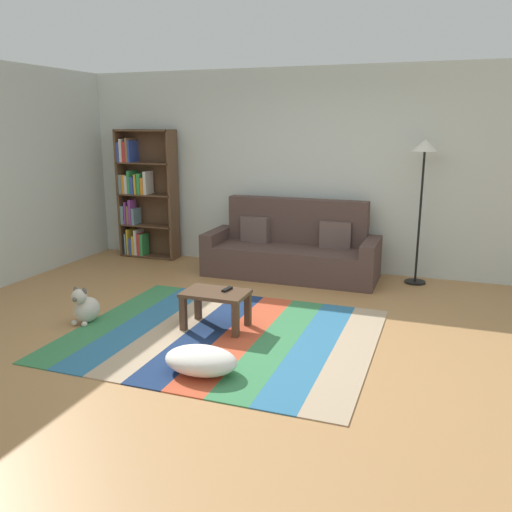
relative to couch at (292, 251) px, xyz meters
The scene contains 11 objects.
ground_plane 2.05m from the couch, 86.27° to the right, with size 14.00×14.00×0.00m, color #B27F4C.
back_wall 1.15m from the couch, 75.94° to the left, with size 6.80×0.10×2.70m, color silver.
left_wall 3.65m from the couch, 158.72° to the right, with size 0.10×5.50×2.70m, color silver.
rug 2.25m from the couch, 90.93° to the right, with size 2.83×2.39×0.01m.
couch is the anchor object (origin of this frame).
bookshelf 2.51m from the couch, behind, with size 0.90×0.28×1.89m.
coffee_table 2.10m from the couch, 94.67° to the right, with size 0.63×0.41×0.37m.
pouf 3.05m from the couch, 87.77° to the right, with size 0.61×0.41×0.21m, color white.
dog 2.82m from the couch, 121.61° to the right, with size 0.22×0.35×0.40m.
standing_lamp 1.97m from the couch, ahead, with size 0.32×0.32×1.79m.
tv_remote 2.01m from the couch, 92.33° to the right, with size 0.04×0.15×0.02m, color black.
Camera 1 is at (1.74, -4.58, 1.96)m, focal length 37.37 mm.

